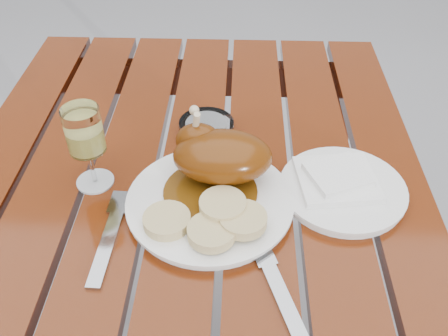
# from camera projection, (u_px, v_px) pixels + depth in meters

# --- Properties ---
(dinner_plate) EXTENTS (0.28, 0.28, 0.02)m
(dinner_plate) POSITION_uv_depth(u_px,v_px,m) (210.00, 203.00, 0.79)
(dinner_plate) COLOR white
(dinner_plate) RESTS_ON table
(roast_duck) EXTENTS (0.17, 0.16, 0.11)m
(roast_duck) POSITION_uv_depth(u_px,v_px,m) (218.00, 156.00, 0.79)
(roast_duck) COLOR #542F09
(roast_duck) RESTS_ON dinner_plate
(bread_dumplings) EXTENTS (0.18, 0.12, 0.03)m
(bread_dumplings) POSITION_uv_depth(u_px,v_px,m) (211.00, 219.00, 0.73)
(bread_dumplings) COLOR tan
(bread_dumplings) RESTS_ON dinner_plate
(wine_glass) EXTENTS (0.08, 0.08, 0.15)m
(wine_glass) POSITION_uv_depth(u_px,v_px,m) (88.00, 148.00, 0.79)
(wine_glass) COLOR #E0DA66
(wine_glass) RESTS_ON table
(side_plate) EXTENTS (0.27, 0.27, 0.02)m
(side_plate) POSITION_uv_depth(u_px,v_px,m) (342.00, 190.00, 0.81)
(side_plate) COLOR white
(side_plate) RESTS_ON table
(napkin) EXTENTS (0.14, 0.13, 0.01)m
(napkin) POSITION_uv_depth(u_px,v_px,m) (337.00, 179.00, 0.81)
(napkin) COLOR white
(napkin) RESTS_ON side_plate
(ashtray) EXTENTS (0.13, 0.13, 0.03)m
(ashtray) POSITION_uv_depth(u_px,v_px,m) (206.00, 128.00, 0.93)
(ashtray) COLOR #B2B7BC
(ashtray) RESTS_ON table
(fork) EXTENTS (0.03, 0.17, 0.01)m
(fork) POSITION_uv_depth(u_px,v_px,m) (108.00, 240.00, 0.74)
(fork) COLOR gray
(fork) RESTS_ON table
(knife) EXTENTS (0.09, 0.21, 0.01)m
(knife) POSITION_uv_depth(u_px,v_px,m) (281.00, 295.00, 0.66)
(knife) COLOR gray
(knife) RESTS_ON table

